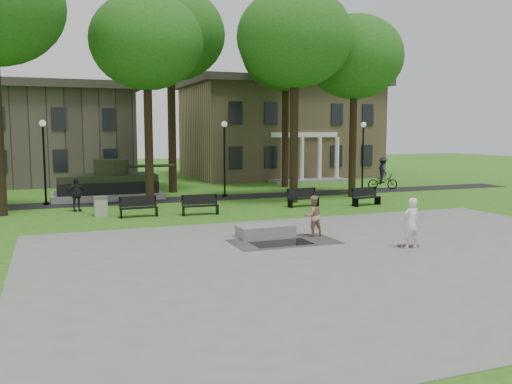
{
  "coord_description": "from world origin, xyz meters",
  "views": [
    {
      "loc": [
        -9.7,
        -19.99,
        4.17
      ],
      "look_at": [
        -1.07,
        2.66,
        1.4
      ],
      "focal_mm": 38.0,
      "sensor_mm": 36.0,
      "label": 1
    }
  ],
  "objects_px": {
    "park_bench_0": "(138,206)",
    "trash_bin": "(101,206)",
    "friend_watching": "(313,216)",
    "cyclist": "(383,176)",
    "skateboarder": "(411,223)",
    "concrete_block": "(266,231)"
  },
  "relations": [
    {
      "from": "park_bench_0",
      "to": "trash_bin",
      "type": "distance_m",
      "value": 1.9
    },
    {
      "from": "friend_watching",
      "to": "cyclist",
      "type": "xyz_separation_m",
      "value": [
        12.42,
        13.65,
        0.12
      ]
    },
    {
      "from": "skateboarder",
      "to": "cyclist",
      "type": "distance_m",
      "value": 19.7
    },
    {
      "from": "cyclist",
      "to": "park_bench_0",
      "type": "height_order",
      "value": "cyclist"
    },
    {
      "from": "concrete_block",
      "to": "friend_watching",
      "type": "bearing_deg",
      "value": -16.82
    },
    {
      "from": "friend_watching",
      "to": "trash_bin",
      "type": "height_order",
      "value": "friend_watching"
    },
    {
      "from": "cyclist",
      "to": "park_bench_0",
      "type": "xyz_separation_m",
      "value": [
        -18.09,
        -6.26,
        -0.42
      ]
    },
    {
      "from": "park_bench_0",
      "to": "cyclist",
      "type": "bearing_deg",
      "value": 18.08
    },
    {
      "from": "skateboarder",
      "to": "cyclist",
      "type": "height_order",
      "value": "cyclist"
    },
    {
      "from": "concrete_block",
      "to": "skateboarder",
      "type": "relative_size",
      "value": 1.22
    },
    {
      "from": "skateboarder",
      "to": "park_bench_0",
      "type": "relative_size",
      "value": 0.99
    },
    {
      "from": "concrete_block",
      "to": "skateboarder",
      "type": "height_order",
      "value": "skateboarder"
    },
    {
      "from": "skateboarder",
      "to": "park_bench_0",
      "type": "bearing_deg",
      "value": -55.66
    },
    {
      "from": "park_bench_0",
      "to": "trash_bin",
      "type": "bearing_deg",
      "value": 151.03
    },
    {
      "from": "skateboarder",
      "to": "trash_bin",
      "type": "relative_size",
      "value": 1.87
    },
    {
      "from": "friend_watching",
      "to": "park_bench_0",
      "type": "relative_size",
      "value": 0.89
    },
    {
      "from": "skateboarder",
      "to": "park_bench_0",
      "type": "distance_m",
      "value": 13.22
    },
    {
      "from": "concrete_block",
      "to": "park_bench_0",
      "type": "height_order",
      "value": "park_bench_0"
    },
    {
      "from": "concrete_block",
      "to": "cyclist",
      "type": "distance_m",
      "value": 19.35
    },
    {
      "from": "park_bench_0",
      "to": "trash_bin",
      "type": "relative_size",
      "value": 1.88
    },
    {
      "from": "skateboarder",
      "to": "friend_watching",
      "type": "xyz_separation_m",
      "value": [
        -2.23,
        3.21,
        -0.1
      ]
    },
    {
      "from": "concrete_block",
      "to": "skateboarder",
      "type": "xyz_separation_m",
      "value": [
        4.02,
        -3.75,
        0.67
      ]
    }
  ]
}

